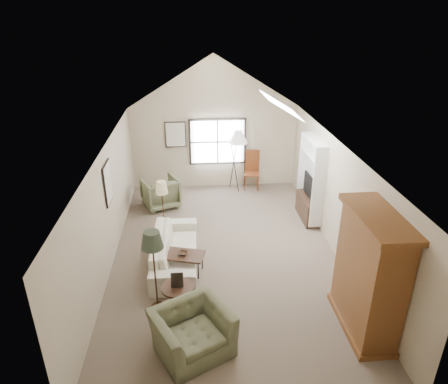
{
  "coord_description": "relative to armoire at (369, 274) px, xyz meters",
  "views": [
    {
      "loc": [
        -0.67,
        -7.61,
        5.07
      ],
      "look_at": [
        0.0,
        0.4,
        1.4
      ],
      "focal_mm": 32.0,
      "sensor_mm": 36.0,
      "label": 1
    }
  ],
  "objects": [
    {
      "name": "side_chair",
      "position": [
        -1.05,
        6.08,
        -0.51
      ],
      "size": [
        0.52,
        0.52,
        1.19
      ],
      "primitive_type": "cube",
      "rotation": [
        0.0,
        0.0,
        -0.13
      ],
      "color": "brown",
      "rests_on": "ground"
    },
    {
      "name": "tan_lamp",
      "position": [
        -3.6,
        3.39,
        -0.36
      ],
      "size": [
        0.3,
        0.3,
        1.48
      ],
      "primitive_type": null,
      "rotation": [
        0.0,
        0.0,
        -0.02
      ],
      "color": "tan",
      "rests_on": "ground"
    },
    {
      "name": "wall_art",
      "position": [
        -4.06,
        4.34,
        0.63
      ],
      "size": [
        1.97,
        3.71,
        0.88
      ],
      "color": "black",
      "rests_on": "room_shell"
    },
    {
      "name": "armoire",
      "position": [
        0.0,
        0.0,
        0.0
      ],
      "size": [
        0.6,
        1.5,
        2.2
      ],
      "primitive_type": "cube",
      "color": "brown",
      "rests_on": "ground"
    },
    {
      "name": "armchair_far",
      "position": [
        -3.78,
        5.06,
        -0.68
      ],
      "size": [
        1.2,
        1.21,
        0.85
      ],
      "primitive_type": "imported",
      "rotation": [
        0.0,
        0.0,
        3.54
      ],
      "color": "#65714F",
      "rests_on": "ground"
    },
    {
      "name": "room_shell",
      "position": [
        -2.18,
        2.4,
        2.11
      ],
      "size": [
        5.01,
        8.01,
        4.0
      ],
      "color": "brown",
      "rests_on": "ground"
    },
    {
      "name": "tv_alcove",
      "position": [
        0.16,
        4.0,
        0.05
      ],
      "size": [
        0.32,
        1.3,
        2.1
      ],
      "primitive_type": "cube",
      "color": "white",
      "rests_on": "ground"
    },
    {
      "name": "tv_panel",
      "position": [
        0.14,
        4.0,
        -0.18
      ],
      "size": [
        0.05,
        0.9,
        0.55
      ],
      "primitive_type": "cube",
      "color": "black",
      "rests_on": "media_console"
    },
    {
      "name": "tripod_lamp",
      "position": [
        -1.48,
        6.1,
        -0.15
      ],
      "size": [
        0.66,
        0.66,
        1.89
      ],
      "primitive_type": null,
      "rotation": [
        0.0,
        0.0,
        0.23
      ],
      "color": "silver",
      "rests_on": "ground"
    },
    {
      "name": "skylight",
      "position": [
        -0.88,
        3.3,
        2.12
      ],
      "size": [
        0.8,
        1.2,
        0.52
      ],
      "primitive_type": null,
      "color": "white",
      "rests_on": "room_shell"
    },
    {
      "name": "armchair_near",
      "position": [
        -2.95,
        -0.31,
        -0.72
      ],
      "size": [
        1.5,
        1.44,
        0.76
      ],
      "primitive_type": "imported",
      "rotation": [
        0.0,
        0.0,
        0.48
      ],
      "color": "#585D41",
      "rests_on": "ground"
    },
    {
      "name": "window",
      "position": [
        -2.08,
        6.36,
        0.35
      ],
      "size": [
        1.72,
        0.08,
        1.42
      ],
      "primitive_type": "cube",
      "color": "black",
      "rests_on": "room_shell"
    },
    {
      "name": "coffee_table",
      "position": [
        -3.12,
        1.85,
        -0.88
      ],
      "size": [
        0.97,
        0.7,
        0.45
      ],
      "primitive_type": "cube",
      "rotation": [
        0.0,
        0.0,
        -0.27
      ],
      "color": "#392517",
      "rests_on": "ground"
    },
    {
      "name": "sofa",
      "position": [
        -3.3,
        2.19,
        -0.75
      ],
      "size": [
        0.98,
        2.39,
        0.69
      ],
      "primitive_type": "imported",
      "rotation": [
        0.0,
        0.0,
        1.55
      ],
      "color": "white",
      "rests_on": "ground"
    },
    {
      "name": "side_table",
      "position": [
        -3.2,
        0.59,
        -0.8
      ],
      "size": [
        0.61,
        0.61,
        0.59
      ],
      "primitive_type": "cylinder",
      "rotation": [
        0.0,
        0.0,
        -0.02
      ],
      "color": "#3B2418",
      "rests_on": "ground"
    },
    {
      "name": "bowl",
      "position": [
        -3.12,
        1.85,
        -0.63
      ],
      "size": [
        0.26,
        0.26,
        0.05
      ],
      "primitive_type": "imported",
      "rotation": [
        0.0,
        0.0,
        -0.27
      ],
      "color": "#3C2518",
      "rests_on": "coffee_table"
    },
    {
      "name": "media_console",
      "position": [
        0.14,
        4.0,
        -0.8
      ],
      "size": [
        0.34,
        1.18,
        0.6
      ],
      "primitive_type": "cube",
      "color": "#382316",
      "rests_on": "ground"
    },
    {
      "name": "dark_lamp",
      "position": [
        -3.6,
        0.79,
        -0.27
      ],
      "size": [
        0.4,
        0.4,
        1.65
      ],
      "primitive_type": null,
      "rotation": [
        0.0,
        0.0,
        -0.02
      ],
      "color": "#262C1F",
      "rests_on": "ground"
    }
  ]
}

